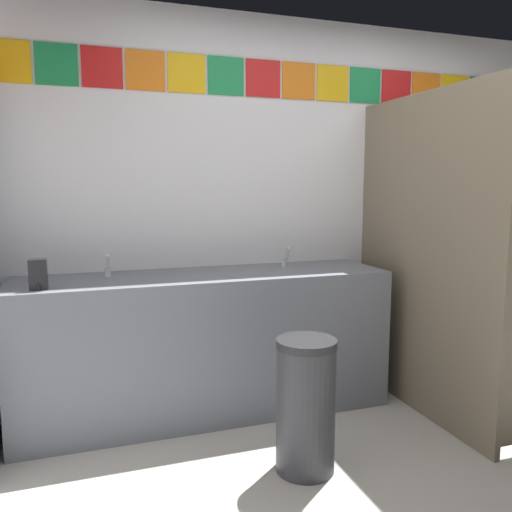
{
  "coord_description": "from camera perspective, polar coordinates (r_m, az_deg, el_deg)",
  "views": [
    {
      "loc": [
        -1.57,
        -1.79,
        1.42
      ],
      "look_at": [
        -0.63,
        0.97,
        1.02
      ],
      "focal_mm": 36.53,
      "sensor_mm": 36.0,
      "label": 1
    }
  ],
  "objects": [
    {
      "name": "ground_plane",
      "position": [
        2.77,
        21.06,
        -23.56
      ],
      "size": [
        8.97,
        8.97,
        0.0
      ],
      "primitive_type": "plane",
      "color": "#B2ADA3"
    },
    {
      "name": "wall_back",
      "position": [
        3.74,
        6.08,
        5.48
      ],
      "size": [
        4.08,
        0.09,
        2.52
      ],
      "color": "silver",
      "rests_on": "ground_plane"
    },
    {
      "name": "vanity_counter",
      "position": [
        3.29,
        -5.51,
        -9.37
      ],
      "size": [
        2.26,
        0.59,
        0.88
      ],
      "color": "slate",
      "rests_on": "ground_plane"
    },
    {
      "name": "faucet_left",
      "position": [
        3.19,
        -15.92,
        -1.29
      ],
      "size": [
        0.04,
        0.1,
        0.14
      ],
      "color": "silver",
      "rests_on": "vanity_counter"
    },
    {
      "name": "faucet_right",
      "position": [
        3.44,
        3.24,
        -0.37
      ],
      "size": [
        0.04,
        0.1,
        0.14
      ],
      "color": "silver",
      "rests_on": "vanity_counter"
    },
    {
      "name": "soap_dispenser",
      "position": [
        2.93,
        -22.74,
        -1.87
      ],
      "size": [
        0.09,
        0.09,
        0.16
      ],
      "color": "black",
      "rests_on": "vanity_counter"
    },
    {
      "name": "stall_divider",
      "position": [
        3.26,
        22.73,
        -0.46
      ],
      "size": [
        0.92,
        1.38,
        1.97
      ],
      "color": "#726651",
      "rests_on": "ground_plane"
    },
    {
      "name": "toilet",
      "position": [
        3.99,
        21.15,
        -8.92
      ],
      "size": [
        0.39,
        0.49,
        0.74
      ],
      "color": "white",
      "rests_on": "ground_plane"
    },
    {
      "name": "trash_bin",
      "position": [
        2.69,
        5.47,
        -15.96
      ],
      "size": [
        0.3,
        0.3,
        0.67
      ],
      "color": "#333338",
      "rests_on": "ground_plane"
    }
  ]
}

